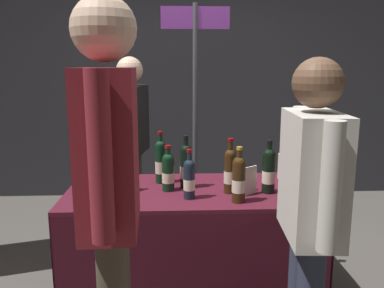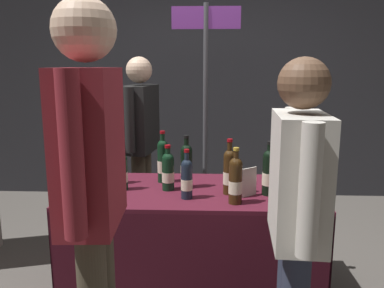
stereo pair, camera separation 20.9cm
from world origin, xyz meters
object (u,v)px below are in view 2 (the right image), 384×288
object	(u,v)px
tasting_table	(192,221)
flower_vase	(289,162)
display_bottle_0	(229,171)
taster_foreground_right	(297,207)
booth_signpost	(206,90)
vendor_presenter	(141,133)
wine_glass_near_vendor	(92,173)
featured_wine_bottle	(186,165)

from	to	relation	value
tasting_table	flower_vase	xyz separation A→B (m)	(0.66, 0.23, 0.36)
display_bottle_0	taster_foreground_right	world-z (taller)	taster_foreground_right
tasting_table	taster_foreground_right	world-z (taller)	taster_foreground_right
tasting_table	display_bottle_0	distance (m)	0.44
display_bottle_0	booth_signpost	distance (m)	1.25
tasting_table	display_bottle_0	bearing A→B (deg)	-17.90
flower_vase	tasting_table	bearing A→B (deg)	-161.08
taster_foreground_right	flower_vase	bearing A→B (deg)	-5.71
vendor_presenter	wine_glass_near_vendor	bearing A→B (deg)	-2.71
featured_wine_bottle	display_bottle_0	bearing A→B (deg)	-23.70
vendor_presenter	booth_signpost	distance (m)	0.69
featured_wine_bottle	flower_vase	distance (m)	0.73
vendor_presenter	taster_foreground_right	world-z (taller)	vendor_presenter
vendor_presenter	booth_signpost	size ratio (longest dim) A/B	0.78
taster_foreground_right	tasting_table	bearing A→B (deg)	34.73
booth_signpost	display_bottle_0	bearing A→B (deg)	-82.26
tasting_table	flower_vase	bearing A→B (deg)	18.92
wine_glass_near_vendor	taster_foreground_right	world-z (taller)	taster_foreground_right
featured_wine_bottle	vendor_presenter	xyz separation A→B (m)	(-0.44, 0.81, 0.07)
taster_foreground_right	display_bottle_0	bearing A→B (deg)	22.72
flower_vase	featured_wine_bottle	bearing A→B (deg)	-165.33
tasting_table	featured_wine_bottle	bearing A→B (deg)	130.85
tasting_table	taster_foreground_right	xyz separation A→B (m)	(0.49, -0.82, 0.41)
wine_glass_near_vendor	taster_foreground_right	size ratio (longest dim) A/B	0.09
featured_wine_bottle	taster_foreground_right	bearing A→B (deg)	-58.66
flower_vase	booth_signpost	xyz separation A→B (m)	(-0.59, 0.86, 0.44)
flower_vase	booth_signpost	bearing A→B (deg)	124.39
vendor_presenter	taster_foreground_right	xyz separation A→B (m)	(0.96, -1.67, -0.03)
vendor_presenter	display_bottle_0	bearing A→B (deg)	47.00
display_bottle_0	booth_signpost	xyz separation A→B (m)	(-0.16, 1.16, 0.43)
wine_glass_near_vendor	taster_foreground_right	xyz separation A→B (m)	(1.14, -0.83, 0.09)
flower_vase	booth_signpost	distance (m)	1.13
featured_wine_bottle	flower_vase	world-z (taller)	flower_vase
wine_glass_near_vendor	booth_signpost	distance (m)	1.38
featured_wine_bottle	display_bottle_0	distance (m)	0.30
featured_wine_bottle	display_bottle_0	size ratio (longest dim) A/B	1.00
wine_glass_near_vendor	booth_signpost	size ratio (longest dim) A/B	0.07
booth_signpost	tasting_table	bearing A→B (deg)	-94.04
display_bottle_0	flower_vase	size ratio (longest dim) A/B	0.87
wine_glass_near_vendor	vendor_presenter	xyz separation A→B (m)	(0.18, 0.84, 0.12)
flower_vase	booth_signpost	size ratio (longest dim) A/B	0.19
display_bottle_0	tasting_table	bearing A→B (deg)	162.10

